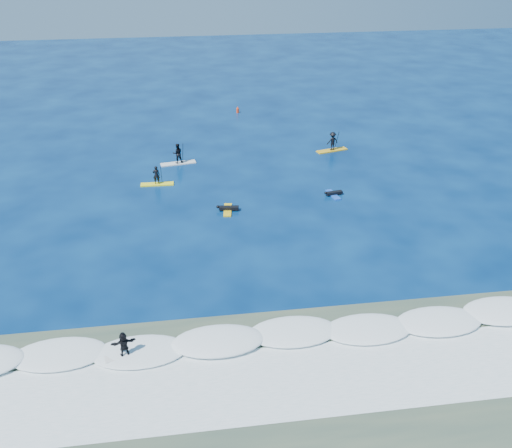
{
  "coord_description": "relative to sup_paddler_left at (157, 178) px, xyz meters",
  "views": [
    {
      "loc": [
        -4.34,
        -33.04,
        19.41
      ],
      "look_at": [
        0.66,
        1.87,
        0.6
      ],
      "focal_mm": 40.0,
      "sensor_mm": 36.0,
      "label": 1
    }
  ],
  "objects": [
    {
      "name": "prone_paddler_near",
      "position": [
        5.35,
        -5.6,
        -0.44
      ],
      "size": [
        1.72,
        2.21,
        0.45
      ],
      "rotation": [
        0.0,
        0.0,
        1.44
      ],
      "color": "gold",
      "rests_on": "ground"
    },
    {
      "name": "sup_paddler_left",
      "position": [
        0.0,
        0.0,
        0.0
      ],
      "size": [
        2.73,
        0.75,
        1.9
      ],
      "rotation": [
        0.0,
        0.0,
        -0.03
      ],
      "color": "yellow",
      "rests_on": "ground"
    },
    {
      "name": "sup_paddler_center",
      "position": [
        1.84,
        4.4,
        0.23
      ],
      "size": [
        3.24,
        1.29,
        2.21
      ],
      "rotation": [
        0.0,
        0.0,
        0.16
      ],
      "color": "silver",
      "rests_on": "ground"
    },
    {
      "name": "prone_paddler_far",
      "position": [
        13.96,
        -4.1,
        -0.46
      ],
      "size": [
        1.56,
        2.01,
        0.41
      ],
      "rotation": [
        0.0,
        0.0,
        1.74
      ],
      "color": "blue",
      "rests_on": "ground"
    },
    {
      "name": "ground",
      "position": [
        6.34,
        -11.03,
        -0.59
      ],
      "size": [
        160.0,
        160.0,
        0.0
      ],
      "primitive_type": "plane",
      "color": "#031840",
      "rests_on": "ground"
    },
    {
      "name": "wave_surfer",
      "position": [
        -1.35,
        -21.34,
        0.23
      ],
      "size": [
        2.09,
        0.99,
        1.46
      ],
      "rotation": [
        0.0,
        0.0,
        0.23
      ],
      "color": "silver",
      "rests_on": "breaking_wave"
    },
    {
      "name": "sup_paddler_right",
      "position": [
        16.43,
        5.64,
        0.24
      ],
      "size": [
        3.16,
        1.54,
        2.15
      ],
      "rotation": [
        0.0,
        0.0,
        0.26
      ],
      "color": "gold",
      "rests_on": "ground"
    },
    {
      "name": "breaking_wave",
      "position": [
        6.34,
        -21.03,
        -0.59
      ],
      "size": [
        40.0,
        6.0,
        0.3
      ],
      "primitive_type": "cube",
      "color": "white",
      "rests_on": "ground"
    },
    {
      "name": "shallow_water",
      "position": [
        6.34,
        -25.03,
        -0.59
      ],
      "size": [
        90.0,
        13.0,
        0.01
      ],
      "primitive_type": "cube",
      "color": "#35483C",
      "rests_on": "ground"
    },
    {
      "name": "whitewater",
      "position": [
        6.34,
        -24.03,
        -0.59
      ],
      "size": [
        34.0,
        5.0,
        0.02
      ],
      "primitive_type": "cube",
      "color": "silver",
      "rests_on": "ground"
    },
    {
      "name": "marker_buoy",
      "position": [
        8.91,
        19.04,
        -0.26
      ],
      "size": [
        0.32,
        0.32,
        0.76
      ],
      "rotation": [
        0.0,
        0.0,
        0.26
      ],
      "color": "red",
      "rests_on": "ground"
    }
  ]
}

